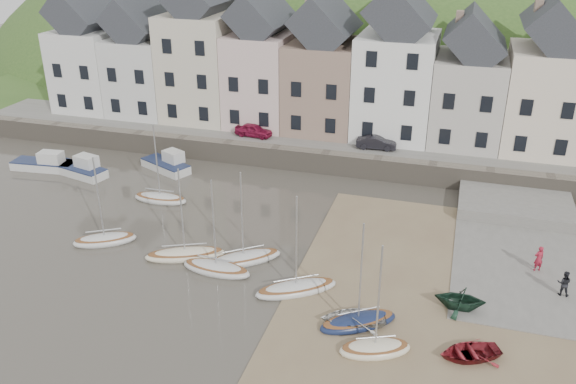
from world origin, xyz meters
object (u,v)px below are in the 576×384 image
(sailboat_0, at_px, (160,198))
(rowboat_green, at_px, (460,298))
(rowboat_red, at_px, (469,352))
(person_dark, at_px, (564,283))
(rowboat_white, at_px, (353,318))
(car_right, at_px, (376,143))
(car_left, at_px, (254,130))
(person_red, at_px, (539,259))

(sailboat_0, relative_size, rowboat_green, 2.34)
(rowboat_red, relative_size, person_dark, 1.99)
(rowboat_red, height_order, person_dark, person_dark)
(rowboat_white, xyz_separation_m, car_right, (-2.42, 22.36, 1.74))
(car_left, distance_m, car_right, 11.08)
(rowboat_white, xyz_separation_m, person_dark, (10.88, 5.98, 0.47))
(car_right, bearing_deg, rowboat_green, -161.92)
(rowboat_red, xyz_separation_m, car_left, (-19.46, 23.32, 1.80))
(rowboat_white, height_order, person_red, person_red)
(rowboat_green, bearing_deg, rowboat_red, 7.55)
(rowboat_green, xyz_separation_m, person_dark, (5.55, 3.03, 0.11))
(person_dark, bearing_deg, rowboat_red, 62.09)
(sailboat_0, relative_size, rowboat_red, 2.07)
(rowboat_green, bearing_deg, rowboat_white, -62.55)
(sailboat_0, bearing_deg, car_left, 73.90)
(sailboat_0, relative_size, person_red, 3.80)
(sailboat_0, xyz_separation_m, person_red, (26.58, -2.39, 0.69))
(rowboat_white, bearing_deg, sailboat_0, -138.64)
(person_red, distance_m, car_right, 18.61)
(person_dark, bearing_deg, car_left, -26.44)
(rowboat_green, height_order, rowboat_red, rowboat_green)
(rowboat_red, bearing_deg, person_red, 131.95)
(person_red, relative_size, car_left, 0.49)
(sailboat_0, relative_size, car_right, 1.87)
(rowboat_green, xyz_separation_m, car_right, (-7.75, 19.41, 1.39))
(rowboat_green, bearing_deg, person_dark, 117.14)
(rowboat_green, distance_m, person_dark, 6.32)
(sailboat_0, distance_m, rowboat_red, 25.63)
(car_right, bearing_deg, person_dark, -144.62)
(rowboat_white, height_order, rowboat_red, rowboat_white)
(person_red, distance_m, car_left, 27.16)
(person_red, bearing_deg, rowboat_green, 24.12)
(car_left, bearing_deg, rowboat_red, -134.81)
(rowboat_green, height_order, car_right, car_right)
(rowboat_red, distance_m, person_red, 10.01)
(rowboat_white, distance_m, rowboat_red, 6.03)
(person_dark, bearing_deg, car_right, -43.47)
(person_dark, distance_m, car_left, 29.41)
(car_right, bearing_deg, rowboat_red, -163.94)
(sailboat_0, xyz_separation_m, rowboat_white, (16.87, -10.69, 0.15))
(car_left, bearing_deg, rowboat_white, -143.53)
(rowboat_white, bearing_deg, car_right, 169.91)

